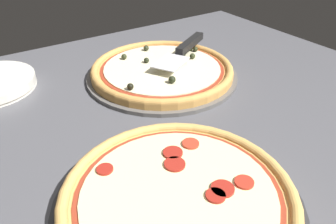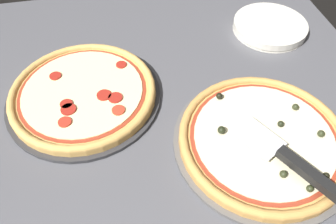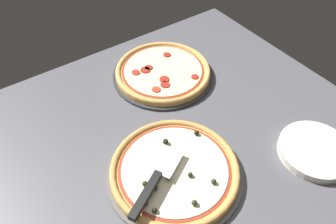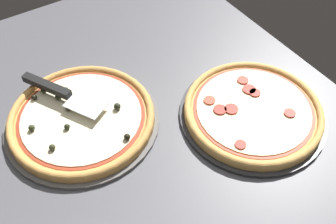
{
  "view_description": "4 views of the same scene",
  "coord_description": "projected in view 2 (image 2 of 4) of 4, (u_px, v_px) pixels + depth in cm",
  "views": [
    {
      "loc": [
        35.05,
        53.27,
        39.93
      ],
      "look_at": [
        3.03,
        5.64,
        3.0
      ],
      "focal_mm": 35.0,
      "sensor_mm": 36.0,
      "label": 1
    },
    {
      "loc": [
        -45.17,
        15.61,
        61.77
      ],
      "look_at": [
        3.03,
        5.64,
        3.0
      ],
      "focal_mm": 35.0,
      "sensor_mm": 36.0,
      "label": 2
    },
    {
      "loc": [
        -39.97,
        -56.19,
        82.68
      ],
      "look_at": [
        3.03,
        5.64,
        3.0
      ],
      "focal_mm": 35.0,
      "sensor_mm": 36.0,
      "label": 3
    },
    {
      "loc": [
        58.95,
        -30.56,
        79.6
      ],
      "look_at": [
        3.03,
        5.64,
        3.0
      ],
      "focal_mm": 42.0,
      "sensor_mm": 36.0,
      "label": 4
    }
  ],
  "objects": [
    {
      "name": "serving_spatula",
      "position": [
        300.0,
        167.0,
        0.64
      ],
      "size": [
        24.03,
        16.12,
        2.0
      ],
      "color": "silver",
      "rests_on": "pizza_front"
    },
    {
      "name": "plate_stack",
      "position": [
        270.0,
        26.0,
        1.01
      ],
      "size": [
        22.36,
        22.36,
        2.8
      ],
      "color": "silver",
      "rests_on": "ground_plane"
    },
    {
      "name": "pizza_back",
      "position": [
        83.0,
        92.0,
        0.82
      ],
      "size": [
        36.36,
        36.36,
        2.62
      ],
      "color": "tan",
      "rests_on": "pizza_pan_back"
    },
    {
      "name": "pizza_pan_back",
      "position": [
        84.0,
        97.0,
        0.83
      ],
      "size": [
        38.69,
        38.69,
        1.0
      ],
      "primitive_type": "cylinder",
      "color": "#2D2D30",
      "rests_on": "ground_plane"
    },
    {
      "name": "pizza_pan_front",
      "position": [
        262.0,
        143.0,
        0.74
      ],
      "size": [
        40.21,
        40.21,
        1.0
      ],
      "primitive_type": "cylinder",
      "color": "#565451",
      "rests_on": "ground_plane"
    },
    {
      "name": "ground_plane",
      "position": [
        193.0,
        130.0,
        0.79
      ],
      "size": [
        128.54,
        106.24,
        3.6
      ],
      "primitive_type": "cube",
      "color": "#4C4C51"
    },
    {
      "name": "pizza_front",
      "position": [
        264.0,
        138.0,
        0.73
      ],
      "size": [
        37.8,
        37.8,
        3.72
      ],
      "color": "#C68E47",
      "rests_on": "pizza_pan_front"
    }
  ]
}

